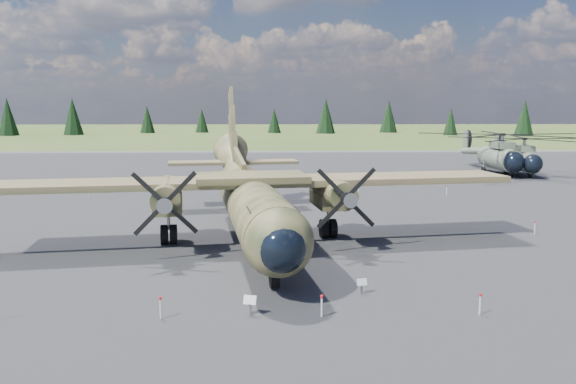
{
  "coord_description": "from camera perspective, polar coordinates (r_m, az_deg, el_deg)",
  "views": [
    {
      "loc": [
        0.11,
        -33.58,
        7.74
      ],
      "look_at": [
        1.22,
        2.0,
        2.45
      ],
      "focal_mm": 35.0,
      "sensor_mm": 36.0,
      "label": 1
    }
  ],
  "objects": [
    {
      "name": "ground",
      "position": [
        34.46,
        -1.93,
        -4.53
      ],
      "size": [
        500.0,
        500.0,
        0.0
      ],
      "primitive_type": "plane",
      "color": "#4A5827",
      "rests_on": "ground"
    },
    {
      "name": "apron",
      "position": [
        44.26,
        -1.9,
        -1.62
      ],
      "size": [
        120.0,
        120.0,
        0.04
      ],
      "primitive_type": "cube",
      "color": "#58585D",
      "rests_on": "ground"
    },
    {
      "name": "transport_plane",
      "position": [
        33.38,
        -3.98,
        0.08
      ],
      "size": [
        30.58,
        27.58,
        10.06
      ],
      "rotation": [
        0.0,
        0.0,
        0.15
      ],
      "color": "#2F381E",
      "rests_on": "ground"
    },
    {
      "name": "helicopter_near",
      "position": [
        70.67,
        20.75,
        4.46
      ],
      "size": [
        19.62,
        22.98,
        4.92
      ],
      "rotation": [
        0.0,
        0.0,
        0.01
      ],
      "color": "slate",
      "rests_on": "ground"
    },
    {
      "name": "helicopter_mid",
      "position": [
        70.91,
        22.74,
        4.09
      ],
      "size": [
        19.14,
        21.38,
        4.44
      ],
      "rotation": [
        0.0,
        0.0,
        -0.1
      ],
      "color": "slate",
      "rests_on": "ground"
    },
    {
      "name": "info_placard_left",
      "position": [
        21.62,
        -3.88,
        -11.09
      ],
      "size": [
        0.53,
        0.33,
        0.78
      ],
      "rotation": [
        0.0,
        0.0,
        -0.27
      ],
      "color": "gray",
      "rests_on": "ground"
    },
    {
      "name": "info_placard_right",
      "position": [
        24.13,
        7.51,
        -9.22
      ],
      "size": [
        0.45,
        0.27,
        0.67
      ],
      "rotation": [
        0.0,
        0.0,
        0.23
      ],
      "color": "gray",
      "rests_on": "ground"
    },
    {
      "name": "barrier_fence",
      "position": [
        34.28,
        -2.71,
        -3.73
      ],
      "size": [
        33.12,
        29.62,
        0.85
      ],
      "color": "silver",
      "rests_on": "ground"
    },
    {
      "name": "treeline",
      "position": [
        38.51,
        -9.19,
        3.92
      ],
      "size": [
        308.22,
        303.36,
        11.0
      ],
      "color": "black",
      "rests_on": "ground"
    }
  ]
}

